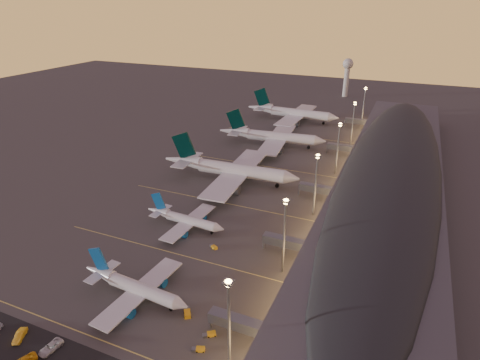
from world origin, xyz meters
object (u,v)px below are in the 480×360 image
(airliner_narrow_north, at_px, (185,219))
(service_van_c, at_px, (51,347))
(airliner_wide_mid, at_px, (272,137))
(baggage_tug_d, at_px, (187,313))
(service_van_b, at_px, (20,336))
(baggage_tug_b, at_px, (210,334))
(radar_tower, at_px, (347,71))
(airliner_narrow_south, at_px, (134,287))
(airliner_wide_far, at_px, (292,113))
(baggage_tug_c, at_px, (214,247))
(airliner_wide_near, at_px, (230,169))
(baggage_tug_a, at_px, (199,349))

(airliner_narrow_north, height_order, service_van_c, airliner_narrow_north)
(airliner_wide_mid, xyz_separation_m, baggage_tug_d, (24.86, -140.86, -4.66))
(service_van_b, bearing_deg, baggage_tug_b, -1.60)
(radar_tower, xyz_separation_m, service_van_c, (-16.73, -312.30, -21.03))
(airliner_narrow_south, distance_m, airliner_wide_far, 196.01)
(baggage_tug_b, height_order, service_van_b, service_van_b)
(airliner_wide_far, relative_size, baggage_tug_d, 15.18)
(baggage_tug_b, xyz_separation_m, baggage_tug_c, (-17.02, 35.88, -0.02))
(airliner_wide_near, height_order, service_van_c, airliner_wide_near)
(airliner_wide_far, distance_m, baggage_tug_a, 209.26)
(baggage_tug_b, bearing_deg, baggage_tug_d, 117.80)
(airliner_narrow_south, height_order, radar_tower, radar_tower)
(baggage_tug_a, xyz_separation_m, service_van_c, (-33.53, -14.19, 0.40))
(baggage_tug_a, bearing_deg, service_van_c, -177.93)
(radar_tower, relative_size, baggage_tug_d, 7.44)
(airliner_narrow_north, relative_size, baggage_tug_a, 9.72)
(airliner_wide_near, relative_size, radar_tower, 2.08)
(radar_tower, bearing_deg, service_van_b, -94.91)
(airliner_narrow_north, bearing_deg, service_van_b, -96.23)
(airliner_wide_far, bearing_deg, airliner_narrow_north, -85.92)
(airliner_narrow_south, bearing_deg, airliner_wide_far, 97.27)
(radar_tower, bearing_deg, airliner_wide_near, -95.24)
(airliner_wide_far, distance_m, service_van_c, 220.03)
(baggage_tug_d, bearing_deg, airliner_narrow_north, 177.12)
(baggage_tug_b, bearing_deg, airliner_narrow_south, 133.29)
(airliner_wide_far, xyz_separation_m, baggage_tug_c, (21.14, -164.54, -5.04))
(baggage_tug_d, xyz_separation_m, service_van_c, (-24.64, -23.91, 0.27))
(radar_tower, xyz_separation_m, baggage_tug_a, (16.81, -298.11, -21.43))
(airliner_narrow_south, bearing_deg, airliner_wide_mid, 96.91)
(airliner_wide_far, height_order, radar_tower, radar_tower)
(baggage_tug_c, bearing_deg, airliner_narrow_north, 179.07)
(baggage_tug_a, bearing_deg, service_van_b, 177.54)
(airliner_wide_near, distance_m, baggage_tug_a, 101.76)
(service_van_b, bearing_deg, baggage_tug_c, 38.30)
(airliner_narrow_south, xyz_separation_m, service_van_c, (-7.12, -24.27, -2.55))
(airliner_narrow_north, xyz_separation_m, airliner_wide_mid, (-0.66, 100.82, 2.13))
(airliner_wide_mid, bearing_deg, baggage_tug_c, -86.96)
(airliner_wide_far, bearing_deg, baggage_tug_d, -79.27)
(baggage_tug_d, xyz_separation_m, service_van_b, (-34.77, -24.25, 0.30))
(airliner_narrow_south, xyz_separation_m, baggage_tug_b, (26.71, -4.76, -2.94))
(radar_tower, xyz_separation_m, service_van_b, (-26.86, -312.64, -21.00))
(airliner_narrow_north, relative_size, baggage_tug_d, 7.69)
(airliner_narrow_north, bearing_deg, radar_tower, 89.36)
(airliner_wide_far, relative_size, radar_tower, 2.04)
(airliner_narrow_south, height_order, baggage_tug_b, airliner_narrow_south)
(radar_tower, height_order, baggage_tug_c, radar_tower)
(airliner_narrow_north, xyz_separation_m, baggage_tug_c, (16.37, -8.55, -2.67))
(airliner_narrow_south, xyz_separation_m, airliner_wide_mid, (-7.33, 140.50, 1.84))
(airliner_wide_near, relative_size, baggage_tug_d, 15.44)
(service_van_b, bearing_deg, airliner_narrow_north, 54.76)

